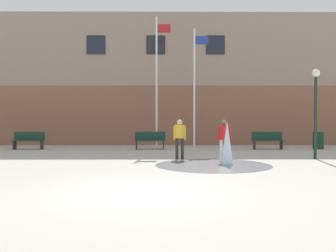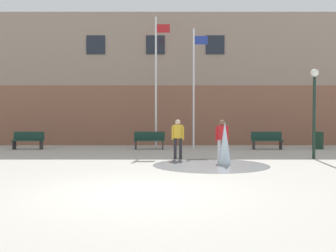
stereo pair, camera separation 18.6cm
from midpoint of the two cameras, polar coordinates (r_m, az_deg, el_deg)
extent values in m
plane|color=#B2ADA3|center=(9.05, -4.56, -9.67)|extent=(100.00, 100.00, 0.00)
cube|color=brown|center=(26.15, -1.83, 1.56)|extent=(36.00, 6.00, 3.53)
cube|color=gray|center=(26.45, -1.83, 10.08)|extent=(36.00, 6.00, 4.31)
cube|color=#1E232D|center=(23.86, -10.63, 11.51)|extent=(1.10, 0.06, 1.10)
cube|color=#1E232D|center=(23.50, -2.02, 11.69)|extent=(1.10, 0.06, 1.10)
cube|color=#1E232D|center=(23.67, 6.66, 11.61)|extent=(1.10, 0.06, 1.10)
cylinder|color=gray|center=(14.02, 6.19, -5.65)|extent=(4.11, 4.11, 0.01)
cone|color=silver|center=(14.32, 8.20, -2.40)|extent=(0.45, 0.45, 1.56)
cube|color=#28282D|center=(21.81, -21.60, -2.61)|extent=(0.06, 0.40, 0.44)
cube|color=#28282D|center=(21.34, -18.09, -2.67)|extent=(0.06, 0.40, 0.44)
cube|color=#19382D|center=(21.55, -19.87, -1.99)|extent=(1.60, 0.44, 0.05)
cube|color=#19382D|center=(21.72, -19.70, -1.34)|extent=(1.60, 0.04, 0.42)
cube|color=#28282D|center=(20.42, -4.85, -2.78)|extent=(0.06, 0.40, 0.44)
cube|color=#28282D|center=(20.36, -0.91, -2.79)|extent=(0.06, 0.40, 0.44)
cube|color=#19382D|center=(20.36, -2.89, -2.10)|extent=(1.60, 0.44, 0.05)
cube|color=#19382D|center=(20.55, -2.86, -1.41)|extent=(1.60, 0.04, 0.42)
cube|color=#28282D|center=(20.82, 12.17, -2.73)|extent=(0.06, 0.40, 0.44)
cube|color=#28282D|center=(21.17, 15.87, -2.68)|extent=(0.06, 0.40, 0.44)
cube|color=#19382D|center=(20.96, 14.04, -2.04)|extent=(1.60, 0.44, 0.05)
cube|color=#19382D|center=(21.14, 13.91, -1.37)|extent=(1.60, 0.04, 0.42)
cylinder|color=#28282D|center=(15.83, 0.97, -3.31)|extent=(0.12, 0.12, 0.84)
cylinder|color=#28282D|center=(15.84, 1.76, -3.30)|extent=(0.12, 0.12, 0.84)
cube|color=gold|center=(15.79, 1.37, -0.81)|extent=(0.39, 0.35, 0.54)
sphere|color=beige|center=(15.78, 1.37, 0.55)|extent=(0.21, 0.21, 0.21)
cylinder|color=gold|center=(15.79, 0.60, -1.01)|extent=(0.08, 0.08, 0.55)
cylinder|color=gold|center=(15.80, 2.13, -1.01)|extent=(0.08, 0.08, 0.55)
cylinder|color=silver|center=(15.04, 7.37, -3.58)|extent=(0.12, 0.12, 0.84)
cylinder|color=silver|center=(15.07, 8.20, -3.57)|extent=(0.12, 0.12, 0.84)
cube|color=red|center=(15.01, 7.79, -0.95)|extent=(0.39, 0.36, 0.54)
sphere|color=brown|center=(14.99, 7.80, 0.49)|extent=(0.21, 0.21, 0.21)
cylinder|color=red|center=(14.98, 7.00, -1.16)|extent=(0.08, 0.08, 0.55)
cylinder|color=red|center=(15.04, 8.58, -1.15)|extent=(0.08, 0.08, 0.55)
cylinder|color=silver|center=(21.21, -1.92, 6.31)|extent=(0.10, 0.10, 7.04)
cube|color=#B21E23|center=(21.64, -0.84, 13.97)|extent=(0.70, 0.02, 0.45)
cylinder|color=silver|center=(21.23, 3.59, 5.46)|extent=(0.10, 0.10, 6.41)
cube|color=#233893|center=(21.60, 4.68, 12.30)|extent=(0.70, 0.02, 0.45)
cylinder|color=#192D23|center=(16.89, 20.33, 1.09)|extent=(0.12, 0.12, 3.30)
sphere|color=white|center=(16.97, 20.38, 7.22)|extent=(0.32, 0.32, 0.32)
cylinder|color=#193323|center=(22.01, 20.74, -1.96)|extent=(0.56, 0.56, 0.90)
camera|label=1|loc=(0.09, -90.31, -0.01)|focal=42.00mm
camera|label=2|loc=(0.09, 89.69, 0.01)|focal=42.00mm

